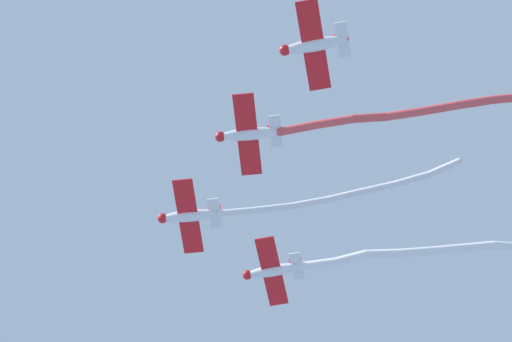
{
  "coord_description": "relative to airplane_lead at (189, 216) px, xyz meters",
  "views": [
    {
      "loc": [
        -25.28,
        -29.94,
        3.33
      ],
      "look_at": [
        3.74,
        -7.97,
        70.46
      ],
      "focal_mm": 61.45,
      "sensor_mm": 36.0,
      "label": 1
    }
  ],
  "objects": [
    {
      "name": "smoke_trail_right_wing",
      "position": [
        19.39,
        -17.19,
        1.62
      ],
      "size": [
        19.88,
        24.07,
        4.36
      ],
      "color": "white"
    },
    {
      "name": "airplane_left_wing",
      "position": [
        -3.28,
        -9.2,
        0.0
      ],
      "size": [
        7.48,
        6.03,
        1.94
      ],
      "rotation": [
        0.0,
        0.0,
        2.12
      ],
      "color": "white"
    },
    {
      "name": "airplane_slot",
      "position": [
        -6.55,
        -18.38,
        -0.3
      ],
      "size": [
        7.67,
        5.97,
        1.94
      ],
      "rotation": [
        0.0,
        0.0,
        2.03
      ],
      "color": "white"
    },
    {
      "name": "airplane_right_wing",
      "position": [
        9.5,
        -2.29,
        0.3
      ],
      "size": [
        7.69,
        5.98,
        1.94
      ],
      "rotation": [
        0.0,
        0.0,
        2.02
      ],
      "color": "white"
    },
    {
      "name": "airplane_lead",
      "position": [
        0.0,
        0.0,
        0.0
      ],
      "size": [
        7.5,
        6.01,
        1.94
      ],
      "rotation": [
        0.0,
        0.0,
        2.11
      ],
      "color": "white"
    },
    {
      "name": "smoke_trail_left_wing",
      "position": [
        3.86,
        -22.16,
        0.13
      ],
      "size": [
        12.36,
        21.79,
        1.64
      ],
      "color": "#DB4C4C"
    },
    {
      "name": "smoke_trail_lead",
      "position": [
        6.82,
        -11.95,
        0.9
      ],
      "size": [
        10.34,
        20.24,
        2.84
      ],
      "color": "white"
    }
  ]
}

